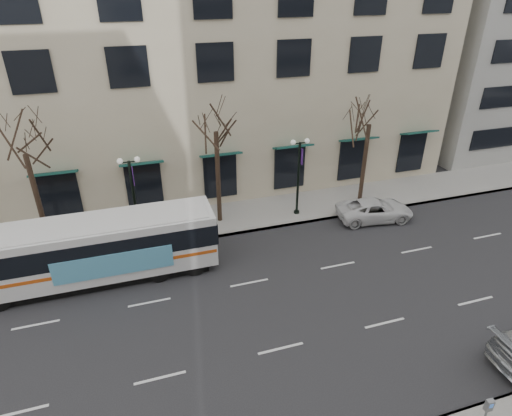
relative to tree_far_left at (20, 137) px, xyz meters
name	(u,v)px	position (x,y,z in m)	size (l,w,h in m)	color
ground	(263,312)	(10.00, -8.80, -6.70)	(160.00, 160.00, 0.00)	black
sidewalk_far	(292,208)	(15.00, 0.20, -6.62)	(80.00, 4.00, 0.15)	gray
building_hotel	(149,5)	(8.00, 12.20, 5.30)	(40.00, 20.00, 24.00)	#BDAF90
tree_far_left	(20,137)	(0.00, 0.00, 0.00)	(3.60, 3.60, 8.34)	black
tree_far_mid	(215,116)	(10.00, 0.00, 0.21)	(3.60, 3.60, 8.55)	black
tree_far_right	(371,110)	(20.00, 0.00, -0.28)	(3.60, 3.60, 8.06)	black
lamp_post_left	(134,195)	(5.01, -0.60, -3.75)	(1.22, 0.45, 5.21)	black
lamp_post_right	(299,174)	(15.01, -0.60, -3.75)	(1.22, 0.45, 5.21)	black
city_bus	(93,249)	(2.71, -3.79, -4.88)	(12.31, 2.76, 3.33)	silver
white_pickup	(375,210)	(19.55, -2.60, -6.03)	(2.23, 4.83, 1.34)	silver
pay_station	(488,407)	(15.38, -16.52, -5.67)	(0.27, 0.19, 1.21)	slate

